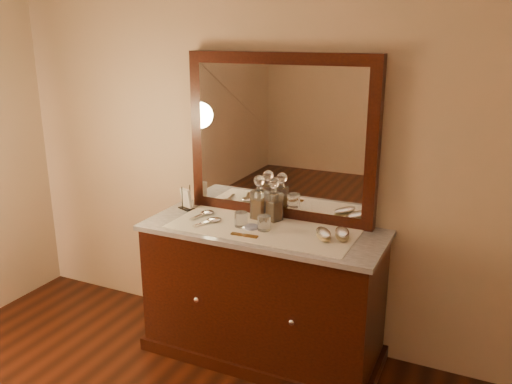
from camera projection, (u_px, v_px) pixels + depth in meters
dresser_cabinet at (263, 295)px, 3.25m from camera, size 1.40×0.55×0.82m
dresser_plinth at (263, 348)px, 3.35m from camera, size 1.46×0.59×0.08m
knob_left at (197, 299)px, 3.11m from camera, size 0.04×0.04×0.04m
knob_right at (292, 322)px, 2.87m from camera, size 0.04×0.04×0.04m
marble_top at (263, 230)px, 3.12m from camera, size 1.44×0.59×0.03m
mirror_frame at (280, 137)px, 3.19m from camera, size 1.20×0.08×1.00m
mirror_glass at (278, 138)px, 3.16m from camera, size 1.06×0.01×0.86m
lace_runner at (262, 229)px, 3.10m from camera, size 1.10×0.45×0.00m
pin_dish at (251, 227)px, 3.10m from camera, size 0.09×0.09×0.02m
comb at (244, 235)px, 2.99m from camera, size 0.16×0.04×0.01m
napkin_rack at (186, 200)px, 3.44m from camera, size 0.12×0.10×0.16m
decanter_left at (259, 202)px, 3.24m from camera, size 0.10×0.10×0.28m
decanter_right at (274, 204)px, 3.21m from camera, size 0.11×0.11×0.27m
brush_near at (323, 234)px, 2.95m from camera, size 0.15×0.18×0.05m
brush_far at (342, 234)px, 2.95m from camera, size 0.13×0.19×0.05m
hand_mirror_outer at (205, 213)px, 3.33m from camera, size 0.10×0.21×0.02m
hand_mirror_inner at (212, 220)px, 3.21m from camera, size 0.12×0.21×0.02m
tumblers at (252, 221)px, 3.09m from camera, size 0.23×0.08×0.09m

